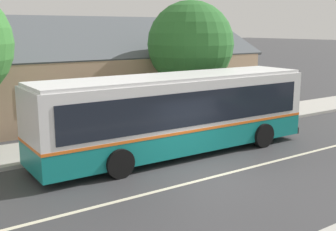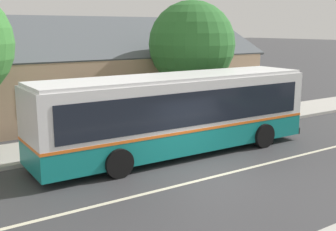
{
  "view_description": "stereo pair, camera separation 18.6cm",
  "coord_description": "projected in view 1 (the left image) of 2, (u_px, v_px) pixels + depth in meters",
  "views": [
    {
      "loc": [
        -8.81,
        -10.13,
        4.86
      ],
      "look_at": [
        0.18,
        3.06,
        1.54
      ],
      "focal_mm": 45.0,
      "sensor_mm": 36.0,
      "label": 1
    },
    {
      "loc": [
        -8.65,
        -10.24,
        4.86
      ],
      "look_at": [
        0.18,
        3.06,
        1.54
      ],
      "focal_mm": 45.0,
      "sensor_mm": 36.0,
      "label": 2
    }
  ],
  "objects": [
    {
      "name": "street_tree_primary",
      "position": [
        191.0,
        44.0,
        21.26
      ],
      "size": [
        4.36,
        4.36,
        6.24
      ],
      "color": "#4C3828",
      "rests_on": "ground"
    },
    {
      "name": "bench_down_street",
      "position": [
        83.0,
        136.0,
        17.09
      ],
      "size": [
        1.59,
        0.51,
        0.94
      ],
      "color": "brown",
      "rests_on": "sidewalk_far"
    },
    {
      "name": "transit_bus",
      "position": [
        177.0,
        112.0,
        16.32
      ],
      "size": [
        11.5,
        2.86,
        3.1
      ],
      "color": "#147F7A",
      "rests_on": "ground"
    },
    {
      "name": "sidewalk_far",
      "position": [
        128.0,
        137.0,
        18.88
      ],
      "size": [
        60.0,
        3.0,
        0.15
      ],
      "primitive_type": "cube",
      "color": "#ADAAA3",
      "rests_on": "ground"
    },
    {
      "name": "ground_plane",
      "position": [
        215.0,
        177.0,
        14.05
      ],
      "size": [
        300.0,
        300.0,
        0.0
      ],
      "primitive_type": "plane",
      "color": "#38383A"
    },
    {
      "name": "community_building",
      "position": [
        54.0,
        83.0,
        23.99
      ],
      "size": [
        23.52,
        9.5,
        6.57
      ],
      "color": "tan",
      "rests_on": "ground"
    },
    {
      "name": "lane_divider_stripe",
      "position": [
        215.0,
        176.0,
        14.04
      ],
      "size": [
        60.0,
        0.16,
        0.01
      ],
      "primitive_type": "cube",
      "color": "beige",
      "rests_on": "ground"
    }
  ]
}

